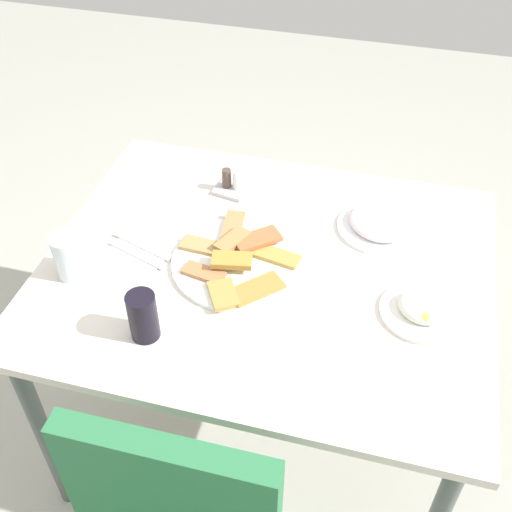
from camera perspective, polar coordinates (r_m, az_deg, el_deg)
ground_plane at (r=2.14m, az=0.77°, el=-14.62°), size 6.00×6.00×0.00m
dining_table at (r=1.64m, az=0.97°, el=-2.67°), size 1.12×0.92×0.70m
pide_platter at (r=1.59m, az=-1.57°, el=-0.42°), size 0.34×0.36×0.04m
salad_plate_greens at (r=1.51m, az=14.78°, el=-4.69°), size 0.19×0.19×0.05m
salad_plate_rice at (r=1.72m, az=11.00°, el=2.88°), size 0.22×0.22×0.05m
soda_can at (r=1.41m, az=-10.18°, el=-5.38°), size 0.08×0.08×0.12m
drinking_glass at (r=1.60m, az=-16.51°, el=0.02°), size 0.08×0.08×0.12m
paper_napkin at (r=1.66m, az=-10.53°, el=0.40°), size 0.18×0.18×0.00m
fork at (r=1.66m, az=-10.31°, el=0.90°), size 0.18×0.07×0.00m
spoon at (r=1.64m, az=-10.79°, el=0.09°), size 0.17×0.07×0.00m
condiment_caddy at (r=1.82m, az=-2.17°, el=6.49°), size 0.10×0.10×0.07m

